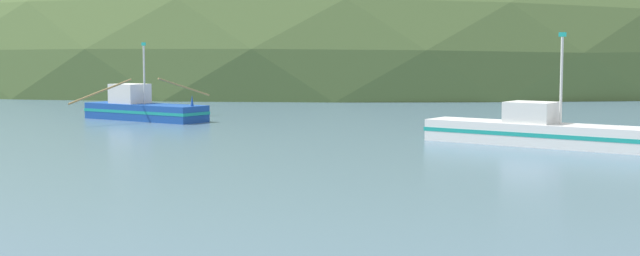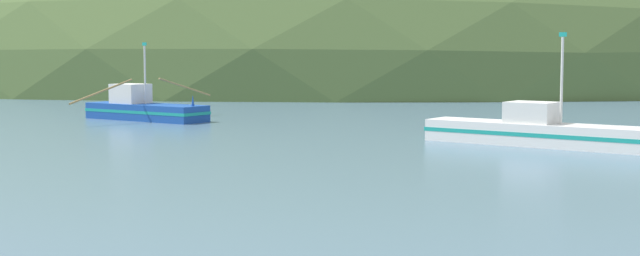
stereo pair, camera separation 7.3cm
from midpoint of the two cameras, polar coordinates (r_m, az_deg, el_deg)
hill_far_center at (r=149.51m, az=3.43°, el=3.45°), size 189.63×151.71×65.53m
hill_far_right at (r=267.15m, az=14.19°, el=4.04°), size 205.74×164.60×87.52m
fishing_boat_white at (r=41.00m, az=14.72°, el=-0.26°), size 10.08×9.31×5.25m
fishing_boat_blue at (r=55.94m, az=-11.62°, el=1.27°), size 8.36×9.47×4.95m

